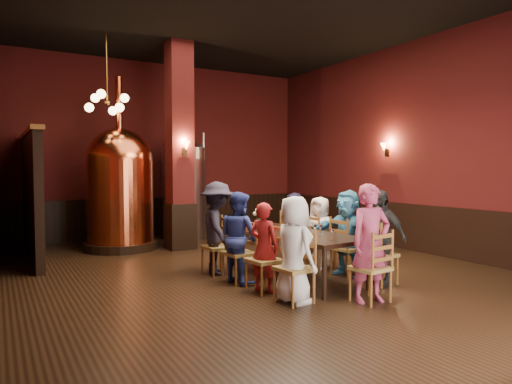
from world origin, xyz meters
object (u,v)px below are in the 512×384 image
person_0 (294,250)px  rose_vase (259,215)px  person_2 (239,237)px  steel_vessel (185,186)px  copper_kettle (120,187)px  dining_table (295,236)px  person_1 (264,247)px

person_0 → rose_vase: size_ratio=4.19×
person_2 → steel_vessel: 4.75m
person_2 → copper_kettle: size_ratio=0.38×
dining_table → person_1: person_1 is taller
dining_table → rose_vase: (-0.19, 0.80, 0.28)m
rose_vase → person_2: bearing=-141.3°
steel_vessel → person_0: bearing=-97.3°
dining_table → person_0: (-0.75, -1.07, 0.02)m
person_1 → copper_kettle: bearing=-13.7°
person_1 → copper_kettle: size_ratio=0.34×
person_0 → steel_vessel: (0.76, 5.95, 0.62)m
person_0 → copper_kettle: (-1.02, 5.18, 0.66)m
person_0 → copper_kettle: bearing=7.4°
dining_table → rose_vase: size_ratio=7.39×
person_0 → person_2: 1.33m
dining_table → rose_vase: 0.87m
copper_kettle → steel_vessel: bearing=23.3°
person_2 → copper_kettle: copper_kettle is taller
dining_table → copper_kettle: bearing=108.0°
steel_vessel → person_1: bearing=-98.9°
person_2 → rose_vase: 0.92m
person_0 → person_1: (-0.06, 0.67, -0.06)m
person_1 → copper_kettle: (-0.95, 4.52, 0.72)m
person_2 → rose_vase: person_2 is taller
person_0 → person_1: person_0 is taller
person_1 → rose_vase: 1.40m
copper_kettle → rose_vase: size_ratio=11.12×
copper_kettle → dining_table: bearing=-66.7°
dining_table → person_2: bearing=158.8°
dining_table → copper_kettle: 4.53m
person_2 → steel_vessel: bearing=-21.3°
rose_vase → dining_table: bearing=-76.8°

